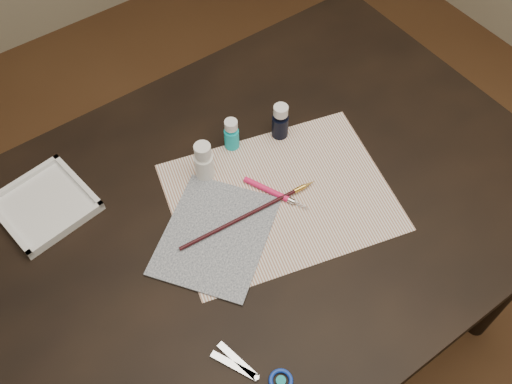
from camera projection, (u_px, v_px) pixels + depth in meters
ground at (256, 336)px, 1.83m from camera, size 3.50×3.50×0.02m
table at (256, 283)px, 1.51m from camera, size 1.30×0.90×0.75m
paper at (280, 197)px, 1.22m from camera, size 0.54×0.46×0.00m
canvas at (216, 235)px, 1.16m from camera, size 0.33×0.32×0.00m
paint_bottle_white at (204, 161)px, 1.21m from camera, size 0.05×0.05×0.10m
paint_bottle_cyan at (231, 134)px, 1.27m from camera, size 0.04×0.04×0.08m
paint_bottle_navy at (280, 121)px, 1.28m from camera, size 0.05×0.05×0.09m
paintbrush at (250, 214)px, 1.18m from camera, size 0.33×0.04×0.01m
craft_knife at (277, 194)px, 1.21m from camera, size 0.08×0.15×0.01m
scissors at (248, 376)px, 1.00m from camera, size 0.15×0.19×0.01m
palette_tray at (45, 204)px, 1.20m from camera, size 0.20×0.20×0.02m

